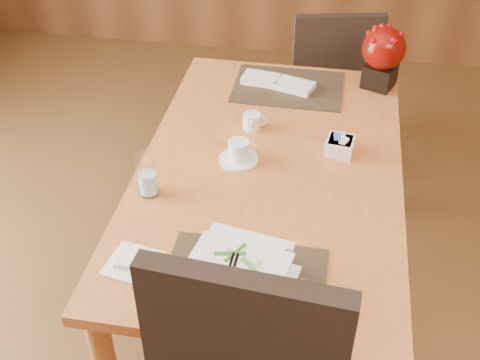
% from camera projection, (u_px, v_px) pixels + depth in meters
% --- Properties ---
extents(dining_table, '(0.90, 1.50, 0.75)m').
position_uv_depth(dining_table, '(270.00, 187.00, 2.14)').
color(dining_table, '#CD7539').
rests_on(dining_table, ground).
extents(placemat_near, '(0.45, 0.33, 0.01)m').
position_uv_depth(placemat_near, '(244.00, 282.00, 1.66)').
color(placemat_near, black).
rests_on(placemat_near, dining_table).
extents(placemat_far, '(0.45, 0.33, 0.01)m').
position_uv_depth(placemat_far, '(288.00, 87.00, 2.51)').
color(placemat_far, black).
rests_on(placemat_far, dining_table).
extents(soup_setting, '(0.33, 0.33, 0.11)m').
position_uv_depth(soup_setting, '(237.00, 279.00, 1.59)').
color(soup_setting, white).
rests_on(soup_setting, dining_table).
extents(coffee_cup, '(0.14, 0.14, 0.08)m').
position_uv_depth(coffee_cup, '(239.00, 153.00, 2.09)').
color(coffee_cup, white).
rests_on(coffee_cup, dining_table).
extents(water_glass, '(0.08, 0.08, 0.15)m').
position_uv_depth(water_glass, '(147.00, 175.00, 1.92)').
color(water_glass, white).
rests_on(water_glass, dining_table).
extents(creamer_jug, '(0.10, 0.10, 0.06)m').
position_uv_depth(creamer_jug, '(252.00, 121.00, 2.25)').
color(creamer_jug, white).
rests_on(creamer_jug, dining_table).
extents(sugar_caddy, '(0.11, 0.11, 0.06)m').
position_uv_depth(sugar_caddy, '(340.00, 146.00, 2.13)').
color(sugar_caddy, white).
rests_on(sugar_caddy, dining_table).
extents(berry_decor, '(0.18, 0.18, 0.26)m').
position_uv_depth(berry_decor, '(383.00, 54.00, 2.43)').
color(berry_decor, black).
rests_on(berry_decor, dining_table).
extents(napkins_far, '(0.32, 0.18, 0.03)m').
position_uv_depth(napkins_far, '(280.00, 83.00, 2.50)').
color(napkins_far, white).
rests_on(napkins_far, dining_table).
extents(bread_plate, '(0.16, 0.16, 0.01)m').
position_uv_depth(bread_plate, '(133.00, 264.00, 1.71)').
color(bread_plate, white).
rests_on(bread_plate, dining_table).
extents(far_chair, '(0.51, 0.52, 0.93)m').
position_uv_depth(far_chair, '(329.00, 84.00, 3.00)').
color(far_chair, black).
rests_on(far_chair, ground).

